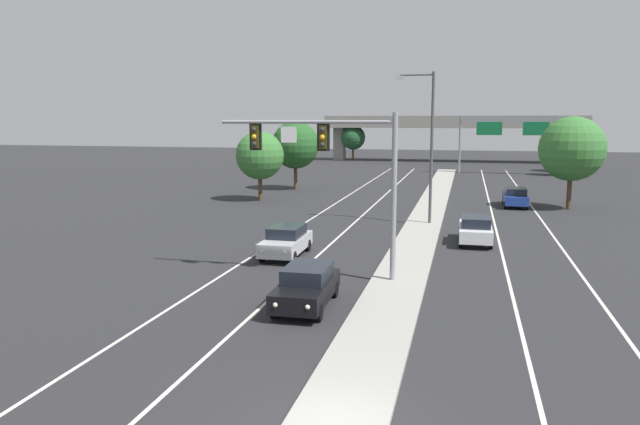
{
  "coord_description": "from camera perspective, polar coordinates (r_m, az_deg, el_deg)",
  "views": [
    {
      "loc": [
        2.72,
        -12.36,
        7.06
      ],
      "look_at": [
        -3.2,
        11.75,
        3.2
      ],
      "focal_mm": 33.68,
      "sensor_mm": 36.0,
      "label": 1
    }
  ],
  "objects": [
    {
      "name": "edge_stripe_right",
      "position": [
        38.39,
        21.46,
        -2.37
      ],
      "size": [
        0.14,
        100.0,
        0.01
      ],
      "primitive_type": "cube",
      "color": "silver",
      "rests_on": "ground"
    },
    {
      "name": "edge_stripe_left",
      "position": [
        39.51,
        -2.18,
        -1.46
      ],
      "size": [
        0.14,
        100.0,
        0.01
      ],
      "primitive_type": "cube",
      "color": "silver",
      "rests_on": "ground"
    },
    {
      "name": "lane_stripe_receding_center",
      "position": [
        38.08,
        16.54,
        -2.21
      ],
      "size": [
        0.14,
        100.0,
        0.01
      ],
      "primitive_type": "cube",
      "color": "silver",
      "rests_on": "ground"
    },
    {
      "name": "car_receding_blue",
      "position": [
        51.37,
        18.06,
        1.43
      ],
      "size": [
        1.83,
        4.47,
        1.58
      ],
      "color": "navy",
      "rests_on": "ground"
    },
    {
      "name": "highway_sign_gantry",
      "position": [
        81.35,
        17.82,
        7.79
      ],
      "size": [
        13.28,
        0.42,
        7.5
      ],
      "color": "gray",
      "rests_on": "ground"
    },
    {
      "name": "car_oncoming_silver",
      "position": [
        31.26,
        -3.24,
        -2.69
      ],
      "size": [
        1.88,
        4.49,
        1.58
      ],
      "color": "#B7B7BC",
      "rests_on": "ground"
    },
    {
      "name": "overhead_signal_mast",
      "position": [
        26.06,
        1.52,
        5.09
      ],
      "size": [
        7.89,
        0.44,
        7.2
      ],
      "color": "gray",
      "rests_on": "median_island"
    },
    {
      "name": "street_lamp_median",
      "position": [
        40.67,
        10.27,
        6.91
      ],
      "size": [
        2.58,
        0.28,
        10.0
      ],
      "color": "#4C4C51",
      "rests_on": "median_island"
    },
    {
      "name": "lane_stripe_oncoming_center",
      "position": [
        38.74,
        2.52,
        -1.66
      ],
      "size": [
        0.14,
        100.0,
        0.01
      ],
      "primitive_type": "cube",
      "color": "silver",
      "rests_on": "ground"
    },
    {
      "name": "tree_far_left_a",
      "position": [
        104.4,
        3.16,
        7.12
      ],
      "size": [
        4.19,
        4.19,
        6.06
      ],
      "color": "#4C3823",
      "rests_on": "ground"
    },
    {
      "name": "tree_far_right_a",
      "position": [
        81.84,
        22.36,
        5.77
      ],
      "size": [
        3.83,
        3.83,
        5.55
      ],
      "color": "#4C3823",
      "rests_on": "ground"
    },
    {
      "name": "median_island",
      "position": [
        31.28,
        8.48,
        -4.17
      ],
      "size": [
        2.4,
        110.0,
        0.15
      ],
      "primitive_type": "cube",
      "color": "#9E9B93",
      "rests_on": "ground"
    },
    {
      "name": "overpass_bridge",
      "position": [
        103.73,
        12.41,
        7.93
      ],
      "size": [
        42.4,
        6.4,
        7.65
      ],
      "color": "gray",
      "rests_on": "ground"
    },
    {
      "name": "tree_far_right_b",
      "position": [
        51.06,
        22.82,
        5.6
      ],
      "size": [
        5.06,
        5.06,
        7.32
      ],
      "color": "#4C3823",
      "rests_on": "ground"
    },
    {
      "name": "tree_far_left_b",
      "position": [
        52.48,
        -5.74,
        5.41
      ],
      "size": [
        4.19,
        4.19,
        6.06
      ],
      "color": "#4C3823",
      "rests_on": "ground"
    },
    {
      "name": "car_receding_white",
      "position": [
        35.62,
        14.55,
        -1.54
      ],
      "size": [
        1.86,
        4.49,
        1.58
      ],
      "color": "silver",
      "rests_on": "ground"
    },
    {
      "name": "car_oncoming_black",
      "position": [
        22.91,
        -1.28,
        -6.97
      ],
      "size": [
        1.92,
        4.51,
        1.58
      ],
      "color": "black",
      "rests_on": "ground"
    },
    {
      "name": "tree_far_right_c",
      "position": [
        88.24,
        23.35,
        6.48
      ],
      "size": [
        4.79,
        4.79,
        6.92
      ],
      "color": "#4C3823",
      "rests_on": "ground"
    },
    {
      "name": "tree_far_left_c",
      "position": [
        60.71,
        -2.36,
        6.42
      ],
      "size": [
        4.76,
        4.76,
        6.89
      ],
      "color": "#4C3823",
      "rests_on": "ground"
    }
  ]
}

